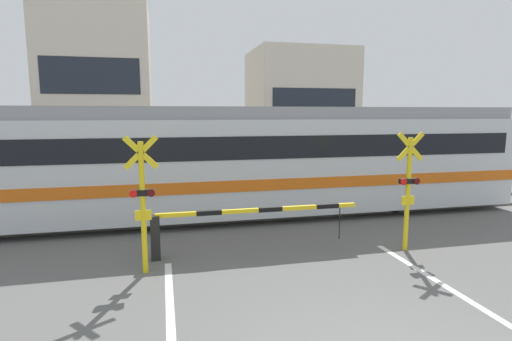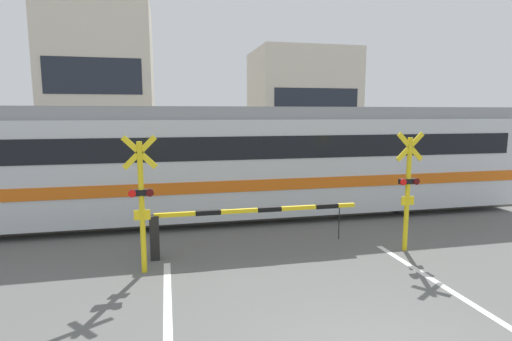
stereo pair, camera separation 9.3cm
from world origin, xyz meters
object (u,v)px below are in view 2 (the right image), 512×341
object	(u,v)px
crossing_signal_left	(141,198)
pedestrian	(227,166)
crossing_barrier_far	(268,176)
crossing_signal_right	(408,186)
crossing_barrier_near	(220,221)
commuter_train	(197,160)

from	to	relation	value
crossing_signal_left	pedestrian	xyz separation A→B (m)	(3.06, 8.98, -0.60)
crossing_barrier_far	crossing_signal_right	distance (m)	6.85
crossing_barrier_near	crossing_signal_left	xyz separation A→B (m)	(-1.65, -0.67, 0.74)
commuter_train	crossing_barrier_near	world-z (taller)	commuter_train
crossing_signal_left	pedestrian	bearing A→B (deg)	71.21
commuter_train	crossing_barrier_far	size ratio (longest dim) A/B	4.21
crossing_signal_left	commuter_train	bearing A→B (deg)	70.38
crossing_barrier_far	commuter_train	bearing A→B (deg)	-137.59
commuter_train	pedestrian	world-z (taller)	commuter_train
crossing_barrier_near	crossing_signal_right	size ratio (longest dim) A/B	1.73
crossing_barrier_far	crossing_signal_right	size ratio (longest dim) A/B	1.73
crossing_barrier_near	crossing_signal_left	size ratio (longest dim) A/B	1.73
commuter_train	crossing_barrier_near	distance (m)	3.48
crossing_barrier_near	crossing_signal_right	xyz separation A→B (m)	(4.29, -0.67, 0.74)
commuter_train	crossing_barrier_near	size ratio (longest dim) A/B	4.21
commuter_train	crossing_signal_left	world-z (taller)	commuter_train
crossing_signal_right	pedestrian	distance (m)	9.45
crossing_signal_left	crossing_signal_right	bearing A→B (deg)	0.00
crossing_signal_left	crossing_signal_right	xyz separation A→B (m)	(5.94, 0.00, 0.00)
crossing_barrier_far	pedestrian	distance (m)	2.68
pedestrian	crossing_signal_left	bearing A→B (deg)	-108.79
pedestrian	crossing_signal_right	bearing A→B (deg)	-72.20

